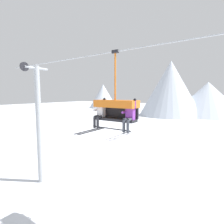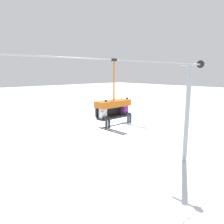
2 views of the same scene
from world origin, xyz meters
TOP-DOWN VIEW (x-y plane):
  - ground_plane at (0.00, 0.00)m, footprint 200.00×200.00m
  - lift_tower_far at (9.41, -0.02)m, footprint 0.36×1.88m
  - lift_cable at (1.65, -0.80)m, footprint 17.52×0.05m
  - chairlift_chair at (0.63, -0.73)m, footprint 1.86×0.74m
  - skier_white at (-0.09, -0.94)m, footprint 0.48×1.70m
  - skier_purple at (1.36, -0.94)m, footprint 0.48×1.70m

SIDE VIEW (x-z plane):
  - ground_plane at x=0.00m, z-range 0.00..0.00m
  - lift_tower_far at x=9.41m, z-range 0.17..8.22m
  - skier_white at x=-0.09m, z-range 4.61..5.95m
  - skier_purple at x=1.36m, z-range 4.61..5.95m
  - chairlift_chair at x=0.63m, z-range 4.00..7.14m
  - lift_cable at x=1.65m, z-range 7.75..7.80m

